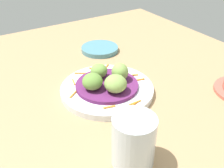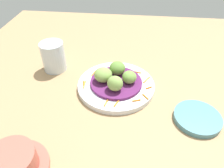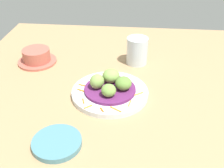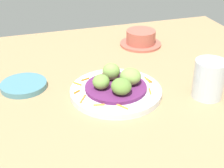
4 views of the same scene
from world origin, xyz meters
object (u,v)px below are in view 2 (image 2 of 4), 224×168
water_glass (53,57)px  terracotta_bowl (13,164)px  guac_scoop_center (103,75)px  guac_scoop_back (129,77)px  main_plate (116,85)px  guac_scoop_left (117,68)px  guac_scoop_right (115,83)px  side_plate_small (197,118)px

water_glass → terracotta_bowl: bearing=95.1°
guac_scoop_center → water_glass: water_glass is taller
guac_scoop_center → guac_scoop_back: 7.70cm
main_plate → guac_scoop_center: 5.36cm
guac_scoop_left → water_glass: (21.46, -3.78, 0.39)cm
guac_scoop_right → water_glass: 24.40cm
main_plate → water_glass: size_ratio=2.38×
guac_scoop_right → guac_scoop_back: guac_scoop_right is taller
guac_scoop_left → guac_scoop_center: bearing=45.5°
guac_scoop_left → main_plate: bearing=90.5°
water_glass → guac_scoop_center: bearing=156.5°
guac_scoop_center → guac_scoop_back: bearing=-179.5°
terracotta_bowl → guac_scoop_back: bearing=-127.4°
guac_scoop_left → side_plate_small: guac_scoop_left is taller
guac_scoop_back → terracotta_bowl: 36.36cm
guac_scoop_left → guac_scoop_back: (-3.88, 3.82, -0.17)cm
side_plate_small → terracotta_bowl: 44.23cm
main_plate → water_glass: (21.50, -7.63, 4.05)cm
guac_scoop_right → guac_scoop_back: (-3.82, -3.88, -0.39)cm
terracotta_bowl → water_glass: 36.66cm
side_plate_small → terracotta_bowl: terracotta_bowl is taller
guac_scoop_back → water_glass: (25.34, -7.60, 0.56)cm
main_plate → guac_scoop_left: (0.03, -3.85, 3.66)cm
water_glass → side_plate_small: bearing=157.3°
guac_scoop_back → main_plate: bearing=0.5°
guac_scoop_left → guac_scoop_right: 7.70cm
guac_scoop_back → side_plate_small: (-18.20, 10.60, -3.58)cm
main_plate → water_glass: bearing=-19.5°
guac_scoop_back → guac_scoop_center: bearing=0.5°
terracotta_bowl → water_glass: (3.28, -36.42, 2.54)cm
water_glass → guac_scoop_left: bearing=170.0°
guac_scoop_center → terracotta_bowl: (14.37, 28.76, -2.23)cm
guac_scoop_center → side_plate_small: guac_scoop_center is taller
side_plate_small → water_glass: (43.55, -18.19, 4.14)cm
guac_scoop_left → water_glass: size_ratio=0.51×
guac_scoop_center → guac_scoop_left: bearing=-134.5°
guac_scoop_right → guac_scoop_back: 5.46cm
side_plate_small → terracotta_bowl: size_ratio=0.87×
main_plate → side_plate_small: (-22.05, 10.56, -0.09)cm
guac_scoop_center → water_glass: size_ratio=0.55×
side_plate_small → water_glass: bearing=-22.7°
main_plate → terracotta_bowl: size_ratio=1.66×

